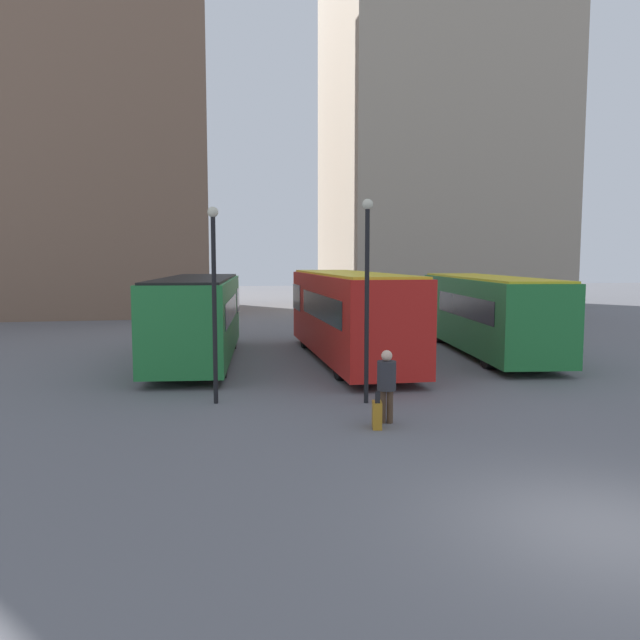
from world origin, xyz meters
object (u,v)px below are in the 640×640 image
suitcase (377,415)px  bus_0 (198,316)px  lamp_post_1 (367,284)px  bus_1 (348,313)px  bus_2 (486,312)px  traveler (387,380)px  lamp_post_0 (214,288)px

suitcase → bus_0: bearing=33.3°
bus_0 → lamp_post_1: 8.98m
bus_1 → lamp_post_1: (-1.17, -6.90, 1.38)m
bus_2 → lamp_post_1: bearing=144.6°
bus_0 → lamp_post_1: lamp_post_1 is taller
lamp_post_1 → traveler: bearing=-92.3°
traveler → lamp_post_0: lamp_post_0 is taller
bus_2 → traveler: size_ratio=6.66×
bus_0 → suitcase: bus_0 is taller
traveler → suitcase: 0.88m
bus_0 → bus_2: size_ratio=0.93×
bus_1 → lamp_post_1: lamp_post_1 is taller
bus_2 → suitcase: bus_2 is taller
traveler → lamp_post_0: bearing=66.2°
bus_0 → bus_2: bearing=-84.6°
bus_0 → lamp_post_0: (0.43, -6.98, 1.37)m
bus_1 → bus_2: size_ratio=1.02×
suitcase → bus_1: bearing=2.4°
suitcase → traveler: bearing=-28.9°
bus_0 → lamp_post_0: 7.12m
bus_1 → lamp_post_0: size_ratio=2.26×
bus_1 → bus_2: 5.94m
bus_1 → traveler: 9.08m
bus_2 → lamp_post_1: lamp_post_1 is taller
traveler → lamp_post_1: bearing=9.9°
bus_0 → suitcase: 10.98m
bus_1 → suitcase: (-1.59, -9.35, -1.49)m
bus_0 → lamp_post_0: bearing=-170.2°
bus_2 → bus_0: bearing=96.9°
bus_0 → traveler: size_ratio=6.19×
bus_2 → lamp_post_1: size_ratio=2.13×
bus_1 → suitcase: bearing=171.2°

